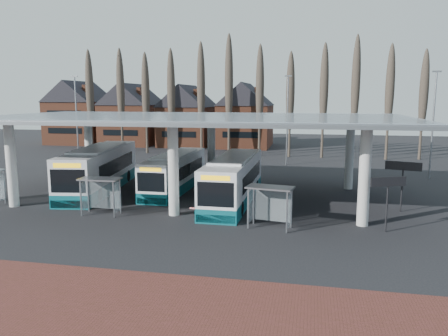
% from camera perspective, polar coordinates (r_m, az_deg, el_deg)
% --- Properties ---
extents(ground, '(140.00, 140.00, 0.00)m').
position_cam_1_polar(ground, '(27.09, -8.15, -7.46)').
color(ground, black).
rests_on(ground, ground).
extents(brick_strip, '(70.00, 10.00, 0.03)m').
position_cam_1_polar(brick_strip, '(17.08, -22.45, -18.38)').
color(brick_strip, '#5B2924').
rests_on(brick_strip, ground).
extents(station_canopy, '(32.00, 16.00, 6.34)m').
position_cam_1_polar(station_canopy, '(33.66, -3.81, 5.71)').
color(station_canopy, silver).
rests_on(station_canopy, ground).
extents(poplar_row, '(45.10, 1.10, 14.50)m').
position_cam_1_polar(poplar_row, '(58.10, 2.74, 10.24)').
color(poplar_row, '#473D33').
rests_on(poplar_row, ground).
extents(townhouse_row, '(36.80, 10.30, 12.25)m').
position_cam_1_polar(townhouse_row, '(72.72, -8.40, 7.71)').
color(townhouse_row, brown).
rests_on(townhouse_row, ground).
extents(lamp_post_a, '(0.80, 0.16, 10.17)m').
position_cam_1_polar(lamp_post_a, '(53.67, -18.68, 6.18)').
color(lamp_post_a, slate).
rests_on(lamp_post_a, ground).
extents(lamp_post_b, '(0.80, 0.16, 10.17)m').
position_cam_1_polar(lamp_post_b, '(50.56, 8.27, 6.41)').
color(lamp_post_b, slate).
rests_on(lamp_post_b, ground).
extents(lamp_post_c, '(0.80, 0.16, 10.17)m').
position_cam_1_polar(lamp_post_c, '(45.87, 25.63, 5.33)').
color(lamp_post_c, slate).
rests_on(lamp_post_c, ground).
extents(bus_0, '(4.74, 13.41, 3.65)m').
position_cam_1_polar(bus_0, '(38.09, -15.91, -0.22)').
color(bus_0, white).
rests_on(bus_0, ground).
extents(bus_1, '(2.43, 11.13, 3.09)m').
position_cam_1_polar(bus_1, '(36.98, -6.40, -0.61)').
color(bus_1, white).
rests_on(bus_1, ground).
extents(bus_2, '(2.69, 12.30, 3.41)m').
position_cam_1_polar(bus_2, '(32.55, 1.29, -1.62)').
color(bus_2, white).
rests_on(bus_2, ground).
extents(shelter_1, '(2.70, 1.42, 2.47)m').
position_cam_1_polar(shelter_1, '(30.10, -15.75, -2.50)').
color(shelter_1, gray).
rests_on(shelter_1, ground).
extents(shelter_2, '(2.93, 1.83, 2.54)m').
position_cam_1_polar(shelter_2, '(26.12, 6.10, -3.86)').
color(shelter_2, gray).
rests_on(shelter_2, ground).
extents(info_sign_0, '(2.06, 0.93, 3.24)m').
position_cam_1_polar(info_sign_0, '(26.66, 20.64, -2.22)').
color(info_sign_0, black).
rests_on(info_sign_0, ground).
extents(info_sign_1, '(2.27, 0.74, 3.46)m').
position_cam_1_polar(info_sign_1, '(31.77, 22.36, -0.22)').
color(info_sign_1, black).
rests_on(info_sign_1, ground).
extents(barrier, '(2.03, 0.61, 1.01)m').
position_cam_1_polar(barrier, '(27.32, -2.41, -5.51)').
color(barrier, black).
rests_on(barrier, ground).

